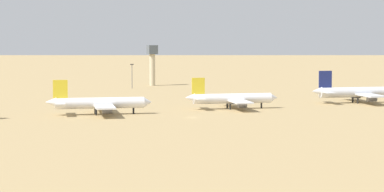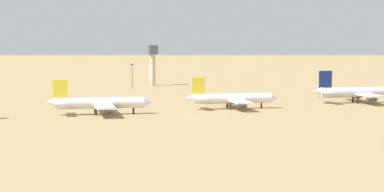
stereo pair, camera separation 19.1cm
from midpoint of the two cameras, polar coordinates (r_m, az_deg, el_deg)
name	(u,v)px [view 1 (the left image)]	position (r m, az deg, el deg)	size (l,w,h in m)	color
ground	(192,118)	(281.80, -0.05, -1.57)	(4000.00, 4000.00, 0.00)	tan
ridge_center	(32,10)	(1263.63, -11.41, 6.08)	(348.96, 301.68, 125.98)	slate
ridge_east	(215,18)	(1549.84, 1.63, 5.61)	(399.46, 362.95, 109.97)	slate
parked_jet_yellow_3	(99,103)	(293.73, -6.73, -0.51)	(39.19, 33.44, 12.99)	white
parked_jet_yellow_4	(231,99)	(313.48, 2.83, -0.19)	(37.80, 32.20, 12.51)	white
parked_jet_navy_5	(358,92)	(346.42, 11.83, 0.26)	(42.09, 35.85, 13.93)	silver
control_tower	(152,61)	(445.86, -2.89, 2.51)	(5.20, 5.20, 22.79)	#C6B793
light_pole_west	(132,74)	(425.67, -4.35, 1.59)	(1.80, 0.50, 13.12)	#59595E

